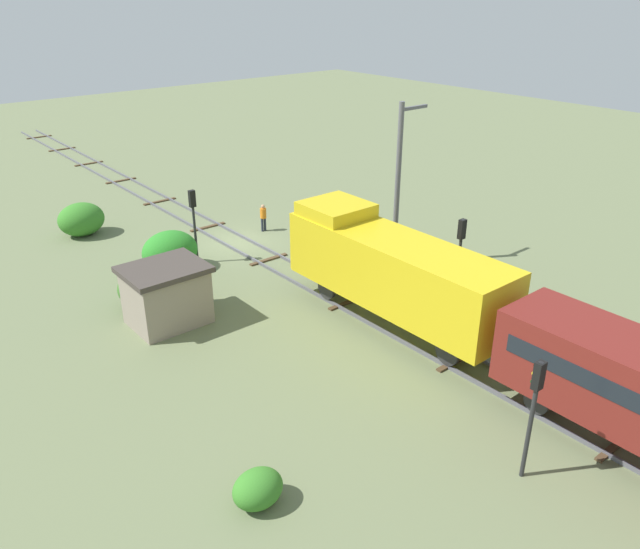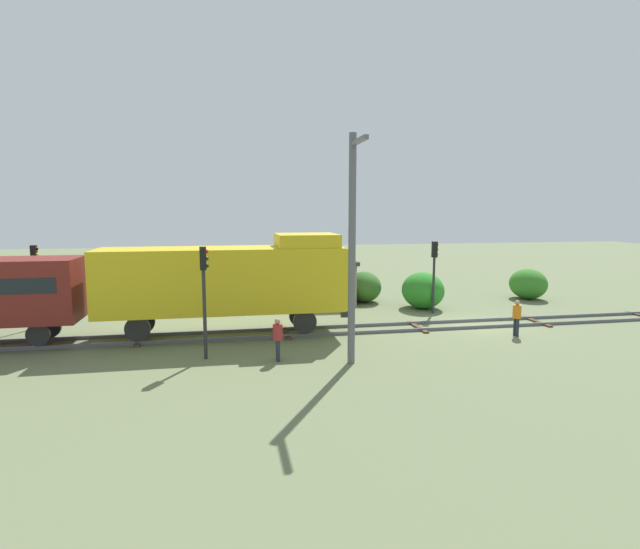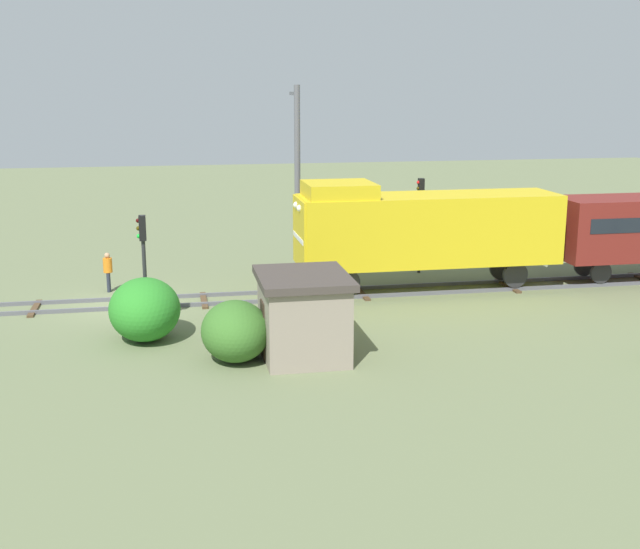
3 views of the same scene
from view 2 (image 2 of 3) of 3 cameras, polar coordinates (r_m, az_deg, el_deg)
name	(u,v)px [view 2 (image 2 of 3)]	position (r m, az deg, el deg)	size (l,w,h in m)	color
ground_plane	(478,325)	(27.01, 17.64, -5.52)	(119.22, 119.22, 0.00)	#66704C
railway_track	(478,324)	(26.99, 17.65, -5.37)	(2.40, 79.48, 0.16)	#595960
locomotive	(228,278)	(23.31, -10.48, -0.37)	(2.90, 11.60, 4.60)	gold
traffic_signal_near	(434,264)	(28.90, 12.93, 1.23)	(0.32, 0.34, 4.12)	#262628
traffic_signal_mid	(204,282)	(19.92, -13.12, -0.83)	(0.32, 0.34, 4.46)	#262628
traffic_signal_far	(35,271)	(28.43, -29.76, 0.38)	(0.32, 0.34, 4.15)	#262628
worker_near_track	(517,315)	(25.09, 21.57, -4.34)	(0.38, 0.38, 1.70)	#262B38
worker_by_signal	(278,336)	(19.62, -4.86, -7.02)	(0.38, 0.38, 1.70)	#262B38
catenary_mast	(352,245)	(18.69, 3.72, 3.43)	(1.94, 0.28, 8.67)	#595960
relay_hut	(331,281)	(31.61, 1.21, -0.77)	(3.50, 2.90, 2.74)	gray
bush_near	(148,292)	(34.45, -19.10, -1.89)	(1.56, 1.28, 1.13)	#367926
bush_mid	(423,290)	(30.55, 11.67, -1.78)	(2.99, 2.44, 2.17)	#2A8126
bush_far	(364,287)	(32.18, 5.04, -1.40)	(2.67, 2.19, 1.95)	#376826
bush_back	(528,284)	(35.89, 22.69, -0.99)	(2.76, 2.26, 2.01)	#357A26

